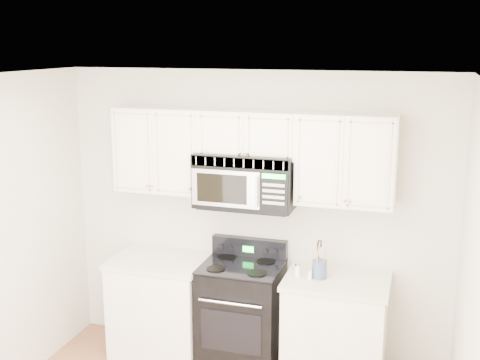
% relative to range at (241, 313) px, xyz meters
% --- Properties ---
extents(room, '(3.51, 3.51, 2.61)m').
position_rel_range_xyz_m(room, '(0.04, -1.46, 0.82)').
color(room, brown).
rests_on(room, ground).
extents(base_cabinet_left, '(0.86, 0.65, 0.92)m').
position_rel_range_xyz_m(base_cabinet_left, '(-0.76, -0.02, -0.06)').
color(base_cabinet_left, silver).
rests_on(base_cabinet_left, ground).
extents(base_cabinet_right, '(0.86, 0.65, 0.92)m').
position_rel_range_xyz_m(base_cabinet_right, '(0.84, -0.02, -0.06)').
color(base_cabinet_right, silver).
rests_on(base_cabinet_right, ground).
extents(range, '(0.69, 0.63, 1.10)m').
position_rel_range_xyz_m(range, '(0.00, 0.00, 0.00)').
color(range, black).
rests_on(range, ground).
extents(upper_cabinets, '(2.44, 0.37, 0.75)m').
position_rel_range_xyz_m(upper_cabinets, '(0.04, 0.13, 1.45)').
color(upper_cabinets, silver).
rests_on(upper_cabinets, ground).
extents(microwave, '(0.84, 0.47, 0.47)m').
position_rel_range_xyz_m(microwave, '(0.02, 0.08, 1.20)').
color(microwave, black).
rests_on(microwave, ground).
extents(utensil_crock, '(0.12, 0.12, 0.33)m').
position_rel_range_xyz_m(utensil_crock, '(0.69, -0.05, 0.52)').
color(utensil_crock, '#414D78').
rests_on(utensil_crock, base_cabinet_right).
extents(shaker_salt, '(0.04, 0.04, 0.09)m').
position_rel_range_xyz_m(shaker_salt, '(0.62, -0.11, 0.48)').
color(shaker_salt, white).
rests_on(shaker_salt, base_cabinet_right).
extents(shaker_pepper, '(0.05, 0.05, 0.11)m').
position_rel_range_xyz_m(shaker_pepper, '(0.51, -0.07, 0.49)').
color(shaker_pepper, white).
rests_on(shaker_pepper, base_cabinet_right).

